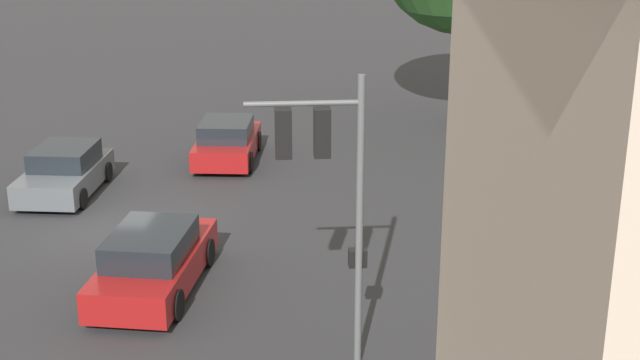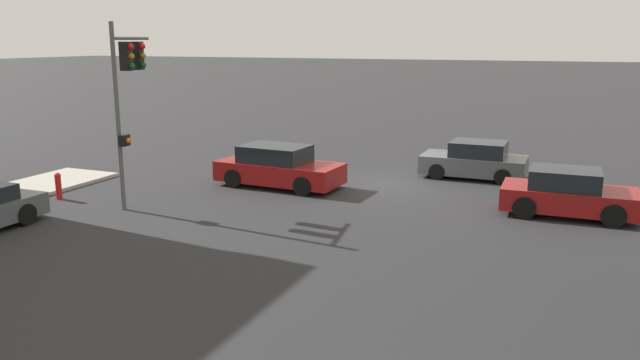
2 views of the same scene
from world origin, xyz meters
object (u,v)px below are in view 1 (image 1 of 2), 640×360
Objects in this scene: crossing_car_2 at (227,142)px; crossing_car_0 at (153,261)px; traffic_signal at (325,172)px; crossing_car_1 at (65,172)px.

crossing_car_0 is at bearing 178.38° from crossing_car_2.
crossing_car_0 is (-3.16, -4.19, -3.32)m from traffic_signal.
crossing_car_0 is at bearing 44.50° from traffic_signal.
traffic_signal is at bearing 41.89° from crossing_car_1.
crossing_car_1 is at bearing 33.21° from traffic_signal.
crossing_car_2 is (-3.53, 4.37, 0.01)m from crossing_car_1.
crossing_car_0 is 9.95m from crossing_car_2.
crossing_car_1 is 1.00× the size of crossing_car_2.
crossing_car_1 is (-9.58, -8.53, -3.36)m from traffic_signal.
crossing_car_0 reaches higher than crossing_car_1.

